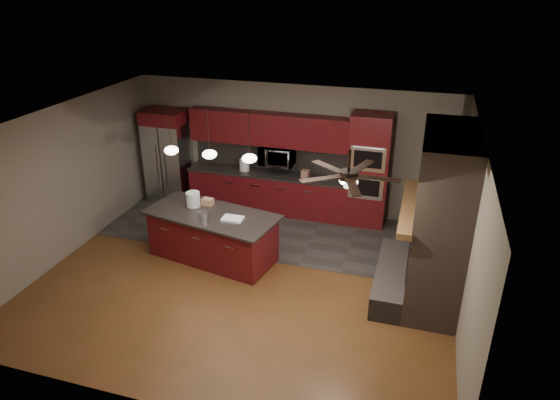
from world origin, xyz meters
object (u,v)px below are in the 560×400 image
(white_bucket, at_px, (193,199))
(counter_bucket, at_px, (245,165))
(oven_tower, at_px, (369,171))
(kitchen_island, at_px, (213,236))
(paint_can, at_px, (203,215))
(refrigerator, at_px, (168,156))
(counter_box, at_px, (305,174))
(microwave, at_px, (277,156))
(paint_tray, at_px, (233,219))
(cardboard_box, at_px, (208,202))

(white_bucket, relative_size, counter_bucket, 1.10)
(oven_tower, xyz_separation_m, kitchen_island, (-2.52, -2.24, -0.73))
(paint_can, distance_m, counter_bucket, 2.46)
(refrigerator, xyz_separation_m, kitchen_island, (2.01, -2.17, -0.61))
(kitchen_island, height_order, white_bucket, white_bucket)
(counter_bucket, distance_m, counter_box, 1.39)
(refrigerator, xyz_separation_m, counter_bucket, (1.83, 0.08, -0.05))
(microwave, distance_m, paint_tray, 2.44)
(refrigerator, relative_size, counter_box, 11.95)
(oven_tower, relative_size, paint_tray, 6.47)
(microwave, relative_size, paint_tray, 1.99)
(oven_tower, bearing_deg, counter_bucket, 179.84)
(paint_can, xyz_separation_m, counter_bucket, (-0.12, 2.45, 0.05))
(counter_bucket, relative_size, counter_box, 1.40)
(white_bucket, bearing_deg, paint_can, -47.00)
(paint_tray, bearing_deg, microwave, 86.94)
(paint_tray, xyz_separation_m, cardboard_box, (-0.67, 0.44, 0.05))
(oven_tower, distance_m, counter_bucket, 2.72)
(oven_tower, bearing_deg, kitchen_island, -138.35)
(microwave, height_order, counter_bucket, microwave)
(kitchen_island, distance_m, paint_tray, 0.67)
(white_bucket, distance_m, counter_box, 2.59)
(refrigerator, height_order, counter_bucket, refrigerator)
(oven_tower, xyz_separation_m, white_bucket, (-2.97, -2.04, -0.13))
(refrigerator, distance_m, white_bucket, 2.51)
(cardboard_box, distance_m, counter_box, 2.35)
(counter_bucket, bearing_deg, white_bucket, -97.17)
(oven_tower, height_order, counter_box, oven_tower)
(paint_tray, xyz_separation_m, counter_bucket, (-0.65, 2.36, 0.09))
(oven_tower, distance_m, paint_can, 3.57)
(white_bucket, xyz_separation_m, paint_tray, (0.91, -0.31, -0.12))
(paint_tray, bearing_deg, cardboard_box, 145.89)
(counter_box, bearing_deg, paint_can, -109.30)
(white_bucket, relative_size, paint_tray, 0.75)
(kitchen_island, bearing_deg, counter_box, 72.41)
(refrigerator, distance_m, paint_tray, 3.37)
(oven_tower, distance_m, kitchen_island, 3.45)
(oven_tower, height_order, white_bucket, oven_tower)
(microwave, distance_m, paint_can, 2.60)
(kitchen_island, height_order, cardboard_box, cardboard_box)
(white_bucket, xyz_separation_m, cardboard_box, (0.24, 0.12, -0.07))
(white_bucket, bearing_deg, kitchen_island, -24.35)
(kitchen_island, relative_size, counter_bucket, 10.27)
(kitchen_island, relative_size, cardboard_box, 12.92)
(kitchen_island, relative_size, counter_box, 14.41)
(paint_tray, bearing_deg, paint_can, -171.29)
(kitchen_island, height_order, paint_tray, paint_tray)
(refrigerator, xyz_separation_m, counter_box, (3.22, 0.03, -0.08))
(refrigerator, height_order, cardboard_box, refrigerator)
(counter_bucket, bearing_deg, refrigerator, -177.45)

